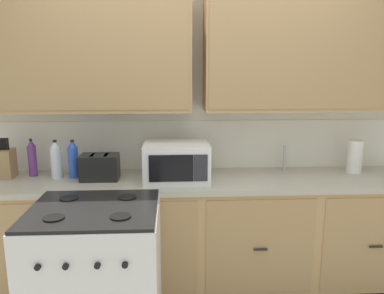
{
  "coord_description": "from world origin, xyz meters",
  "views": [
    {
      "loc": [
        -0.19,
        -2.47,
        1.75
      ],
      "look_at": [
        -0.05,
        0.27,
        1.17
      ],
      "focal_mm": 35.58,
      "sensor_mm": 36.0,
      "label": 1
    }
  ],
  "objects_px": {
    "knife_block": "(6,163)",
    "microwave": "(177,162)",
    "stove_range": "(97,280)",
    "paper_towel_roll": "(355,156)",
    "bottle_clear": "(56,160)",
    "bottle_blue": "(73,159)",
    "bottle_violet": "(32,158)",
    "toaster": "(100,167)"
  },
  "relations": [
    {
      "from": "paper_towel_roll",
      "to": "knife_block",
      "type": "bearing_deg",
      "value": -179.61
    },
    {
      "from": "knife_block",
      "to": "microwave",
      "type": "bearing_deg",
      "value": -5.77
    },
    {
      "from": "toaster",
      "to": "bottle_clear",
      "type": "xyz_separation_m",
      "value": [
        -0.34,
        0.06,
        0.05
      ]
    },
    {
      "from": "bottle_blue",
      "to": "bottle_violet",
      "type": "xyz_separation_m",
      "value": [
        -0.33,
        0.06,
        -0.0
      ]
    },
    {
      "from": "bottle_clear",
      "to": "paper_towel_roll",
      "type": "bearing_deg",
      "value": 1.0
    },
    {
      "from": "bottle_blue",
      "to": "stove_range",
      "type": "bearing_deg",
      "value": -68.07
    },
    {
      "from": "microwave",
      "to": "bottle_clear",
      "type": "distance_m",
      "value": 0.92
    },
    {
      "from": "toaster",
      "to": "bottle_blue",
      "type": "relative_size",
      "value": 0.96
    },
    {
      "from": "bottle_violet",
      "to": "toaster",
      "type": "bearing_deg",
      "value": -13.35
    },
    {
      "from": "knife_block",
      "to": "bottle_violet",
      "type": "height_order",
      "value": "knife_block"
    },
    {
      "from": "toaster",
      "to": "bottle_clear",
      "type": "distance_m",
      "value": 0.34
    },
    {
      "from": "paper_towel_roll",
      "to": "bottle_clear",
      "type": "distance_m",
      "value": 2.33
    },
    {
      "from": "bottle_clear",
      "to": "bottle_violet",
      "type": "distance_m",
      "value": 0.21
    },
    {
      "from": "knife_block",
      "to": "toaster",
      "type": "bearing_deg",
      "value": -6.47
    },
    {
      "from": "toaster",
      "to": "bottle_blue",
      "type": "height_order",
      "value": "bottle_blue"
    },
    {
      "from": "paper_towel_roll",
      "to": "bottle_blue",
      "type": "height_order",
      "value": "bottle_blue"
    },
    {
      "from": "knife_block",
      "to": "bottle_clear",
      "type": "height_order",
      "value": "knife_block"
    },
    {
      "from": "paper_towel_roll",
      "to": "bottle_violet",
      "type": "distance_m",
      "value": 2.53
    },
    {
      "from": "stove_range",
      "to": "paper_towel_roll",
      "type": "height_order",
      "value": "paper_towel_roll"
    },
    {
      "from": "stove_range",
      "to": "paper_towel_roll",
      "type": "distance_m",
      "value": 2.14
    },
    {
      "from": "stove_range",
      "to": "microwave",
      "type": "distance_m",
      "value": 0.97
    },
    {
      "from": "microwave",
      "to": "bottle_violet",
      "type": "relative_size",
      "value": 1.65
    },
    {
      "from": "stove_range",
      "to": "toaster",
      "type": "bearing_deg",
      "value": 96.72
    },
    {
      "from": "toaster",
      "to": "paper_towel_roll",
      "type": "distance_m",
      "value": 2.0
    },
    {
      "from": "bottle_blue",
      "to": "toaster",
      "type": "bearing_deg",
      "value": -17.81
    },
    {
      "from": "paper_towel_roll",
      "to": "bottle_violet",
      "type": "xyz_separation_m",
      "value": [
        -2.53,
        0.03,
        0.01
      ]
    },
    {
      "from": "stove_range",
      "to": "bottle_clear",
      "type": "xyz_separation_m",
      "value": [
        -0.41,
        0.7,
        0.59
      ]
    },
    {
      "from": "microwave",
      "to": "paper_towel_roll",
      "type": "height_order",
      "value": "microwave"
    },
    {
      "from": "bottle_clear",
      "to": "bottle_blue",
      "type": "bearing_deg",
      "value": 3.81
    },
    {
      "from": "paper_towel_roll",
      "to": "bottle_blue",
      "type": "bearing_deg",
      "value": -179.16
    },
    {
      "from": "paper_towel_roll",
      "to": "stove_range",
      "type": "bearing_deg",
      "value": -158.94
    },
    {
      "from": "microwave",
      "to": "toaster",
      "type": "bearing_deg",
      "value": 175.1
    },
    {
      "from": "microwave",
      "to": "paper_towel_roll",
      "type": "xyz_separation_m",
      "value": [
        1.42,
        0.15,
        -0.01
      ]
    },
    {
      "from": "stove_range",
      "to": "bottle_clear",
      "type": "distance_m",
      "value": 1.01
    },
    {
      "from": "microwave",
      "to": "bottle_violet",
      "type": "height_order",
      "value": "bottle_violet"
    },
    {
      "from": "toaster",
      "to": "bottle_clear",
      "type": "height_order",
      "value": "bottle_clear"
    },
    {
      "from": "stove_range",
      "to": "toaster",
      "type": "relative_size",
      "value": 3.39
    },
    {
      "from": "knife_block",
      "to": "bottle_clear",
      "type": "bearing_deg",
      "value": -3.35
    },
    {
      "from": "knife_block",
      "to": "paper_towel_roll",
      "type": "relative_size",
      "value": 1.19
    },
    {
      "from": "knife_block",
      "to": "bottle_clear",
      "type": "xyz_separation_m",
      "value": [
        0.38,
        -0.02,
        0.03
      ]
    },
    {
      "from": "paper_towel_roll",
      "to": "bottle_clear",
      "type": "bearing_deg",
      "value": -179.0
    },
    {
      "from": "bottle_violet",
      "to": "microwave",
      "type": "bearing_deg",
      "value": -9.03
    }
  ]
}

